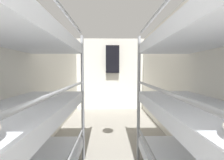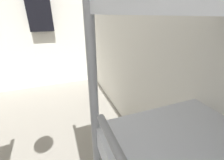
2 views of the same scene
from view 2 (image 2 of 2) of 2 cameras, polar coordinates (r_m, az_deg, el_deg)
wall_right at (r=1.32m, az=23.28°, el=5.99°), size 0.06×5.40×2.39m
wall_back at (r=3.60m, az=-25.90°, el=15.82°), size 2.39×0.06×2.39m
hanging_coat at (r=3.43m, az=-26.24°, el=23.87°), size 0.44×0.12×0.90m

